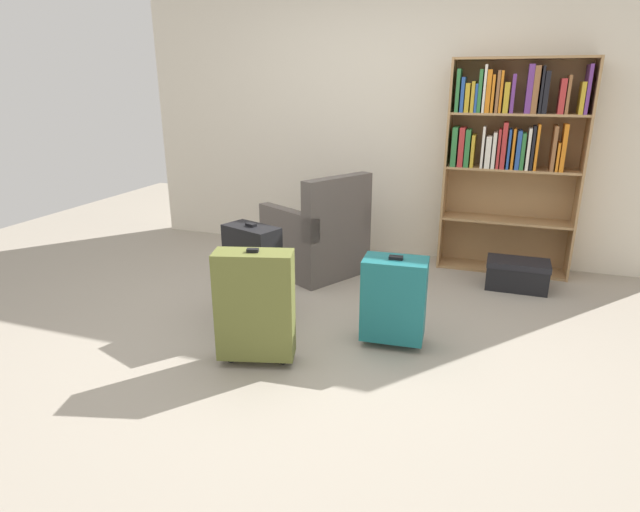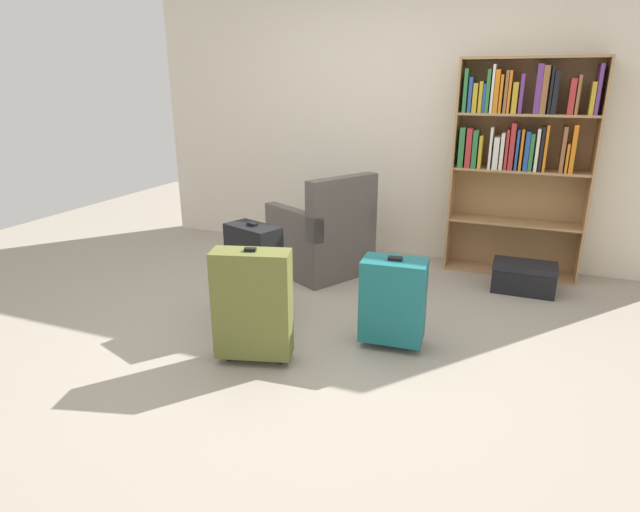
# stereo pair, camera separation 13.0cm
# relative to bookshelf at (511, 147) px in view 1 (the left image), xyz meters

# --- Properties ---
(ground_plane) EXTENTS (8.88, 8.88, 0.00)m
(ground_plane) POSITION_rel_bookshelf_xyz_m (-1.10, -1.86, -1.11)
(ground_plane) COLOR #9E9384
(back_wall) EXTENTS (5.07, 0.10, 2.60)m
(back_wall) POSITION_rel_bookshelf_xyz_m (-1.10, 0.21, 0.19)
(back_wall) COLOR beige
(back_wall) RESTS_ON ground
(bookshelf) EXTENTS (1.12, 0.32, 1.83)m
(bookshelf) POSITION_rel_bookshelf_xyz_m (0.00, 0.00, 0.00)
(bookshelf) COLOR #A87F51
(bookshelf) RESTS_ON ground
(armchair) EXTENTS (0.95, 0.95, 0.90)m
(armchair) POSITION_rel_bookshelf_xyz_m (-1.53, -0.64, -0.79)
(armchair) COLOR #59514C
(armchair) RESTS_ON ground
(mug) EXTENTS (0.12, 0.08, 0.10)m
(mug) POSITION_rel_bookshelf_xyz_m (-0.96, -0.69, -1.06)
(mug) COLOR #1959A5
(mug) RESTS_ON ground
(storage_box) EXTENTS (0.49, 0.28, 0.24)m
(storage_box) POSITION_rel_bookshelf_xyz_m (0.16, -0.46, -0.98)
(storage_box) COLOR black
(storage_box) RESTS_ON ground
(suitcase_olive) EXTENTS (0.49, 0.30, 0.73)m
(suitcase_olive) POSITION_rel_bookshelf_xyz_m (-1.35, -2.27, -0.73)
(suitcase_olive) COLOR brown
(suitcase_olive) RESTS_ON ground
(suitcase_black) EXTENTS (0.44, 0.33, 0.73)m
(suitcase_black) POSITION_rel_bookshelf_xyz_m (-1.62, -1.74, -0.73)
(suitcase_black) COLOR black
(suitcase_black) RESTS_ON ground
(suitcase_teal) EXTENTS (0.42, 0.27, 0.61)m
(suitcase_teal) POSITION_rel_bookshelf_xyz_m (-0.62, -1.76, -0.79)
(suitcase_teal) COLOR #19666B
(suitcase_teal) RESTS_ON ground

